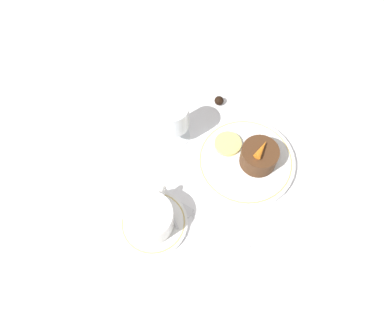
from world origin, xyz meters
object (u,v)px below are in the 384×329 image
Objects in this scene: coffee_cup at (150,218)px; dessert_cake at (259,156)px; wine_glass at (174,119)px; fork at (201,219)px; dinner_plate at (245,161)px.

dessert_cake is at bearing -35.26° from coffee_cup.
fork is at bearing -140.67° from wine_glass.
dessert_cake reaches higher than dinner_plate.
wine_glass is (0.00, 0.18, 0.07)m from dinner_plate.
dessert_cake is (0.17, -0.07, 0.04)m from fork.
dinner_plate is 0.19m from wine_glass.
fork is at bearing -61.50° from coffee_cup.
fork is 2.32× the size of dessert_cake.
dinner_plate is at bearing 106.41° from dessert_cake.
coffee_cup is 1.09× the size of wine_glass.
wine_glass reaches higher than coffee_cup.
dessert_cake is at bearing -73.59° from dinner_plate.
dinner_plate is 0.26m from coffee_cup.
dessert_cake is (0.01, -0.20, -0.04)m from wine_glass.
wine_glass is at bearing 11.57° from coffee_cup.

